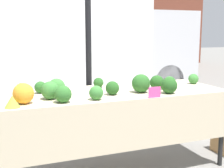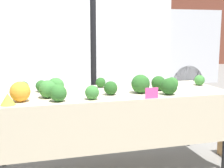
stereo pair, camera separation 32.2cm
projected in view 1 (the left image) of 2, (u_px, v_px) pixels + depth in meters
ground_plane at (112, 167)px, 3.38m from camera, size 40.00×40.00×0.00m
tent_pole at (89, 60)px, 3.73m from camera, size 0.07×0.07×2.24m
parked_truck at (71, 36)px, 6.83m from camera, size 5.15×1.92×2.52m
market_table at (114, 102)px, 3.19m from camera, size 2.38×0.87×0.84m
orange_cauliflower at (23, 93)px, 2.68m from camera, size 0.18×0.18×0.18m
romanesco_head at (12, 102)px, 2.55m from camera, size 0.13×0.13×0.10m
broccoli_head_0 at (193, 79)px, 3.70m from camera, size 0.12×0.12×0.12m
broccoli_head_1 at (40, 87)px, 3.14m from camera, size 0.12×0.12×0.12m
broccoli_head_2 at (170, 82)px, 3.40m from camera, size 0.14×0.14×0.14m
broccoli_head_3 at (141, 83)px, 3.17m from camera, size 0.19×0.19×0.19m
broccoli_head_4 at (169, 85)px, 3.13m from camera, size 0.16×0.16×0.16m
broccoli_head_5 at (157, 82)px, 3.34m from camera, size 0.15×0.15×0.15m
broccoli_head_6 at (96, 93)px, 2.84m from camera, size 0.13×0.13×0.13m
broccoli_head_7 at (50, 90)px, 2.86m from camera, size 0.17×0.17×0.17m
broccoli_head_8 at (112, 88)px, 3.06m from camera, size 0.14×0.14×0.14m
broccoli_head_9 at (98, 83)px, 3.45m from camera, size 0.11×0.11×0.11m
broccoli_head_10 at (57, 87)px, 3.03m from camera, size 0.17×0.17×0.17m
broccoli_head_11 at (22, 89)px, 3.09m from camera, size 0.11×0.11×0.11m
broccoli_head_12 at (63, 94)px, 2.73m from camera, size 0.15×0.15×0.15m
price_sign at (155, 92)px, 2.94m from camera, size 0.13×0.01×0.10m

